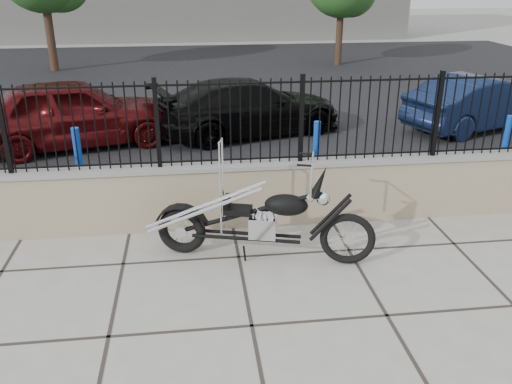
{
  "coord_description": "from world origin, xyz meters",
  "views": [
    {
      "loc": [
        -0.55,
        -4.76,
        3.55
      ],
      "look_at": [
        0.26,
        1.76,
        0.81
      ],
      "focal_mm": 38.0,
      "sensor_mm": 36.0,
      "label": 1
    }
  ],
  "objects": [
    {
      "name": "bollard_b",
      "position": [
        1.69,
        4.37,
        0.51
      ],
      "size": [
        0.15,
        0.15,
        1.02
      ],
      "primitive_type": "cylinder",
      "rotation": [
        0.0,
        0.0,
        0.33
      ],
      "color": "#0D20D0",
      "rests_on": "ground_plane"
    },
    {
      "name": "bollard_a",
      "position": [
        -2.47,
        4.25,
        0.54
      ],
      "size": [
        0.15,
        0.15,
        1.08
      ],
      "primitive_type": "cylinder",
      "rotation": [
        0.0,
        0.0,
        0.17
      ],
      "color": "#0B2EAA",
      "rests_on": "ground_plane"
    },
    {
      "name": "retaining_wall",
      "position": [
        0.0,
        2.5,
        0.48
      ],
      "size": [
        14.0,
        0.36,
        0.96
      ],
      "primitive_type": "cube",
      "color": "gray",
      "rests_on": "ground_plane"
    },
    {
      "name": "chopper_motorcycle",
      "position": [
        0.26,
        1.46,
        0.81
      ],
      "size": [
        2.74,
        1.17,
        1.63
      ],
      "primitive_type": null,
      "rotation": [
        0.0,
        0.0,
        -0.26
      ],
      "color": "black",
      "rests_on": "ground_plane"
    },
    {
      "name": "iron_fence",
      "position": [
        0.0,
        2.5,
        1.56
      ],
      "size": [
        14.0,
        0.08,
        1.2
      ],
      "primitive_type": "cube",
      "color": "black",
      "rests_on": "retaining_wall"
    },
    {
      "name": "ground_plane",
      "position": [
        0.0,
        0.0,
        0.0
      ],
      "size": [
        90.0,
        90.0,
        0.0
      ],
      "primitive_type": "plane",
      "color": "#99968E",
      "rests_on": "ground"
    },
    {
      "name": "parking_lot",
      "position": [
        0.0,
        12.5,
        0.0
      ],
      "size": [
        30.0,
        30.0,
        0.0
      ],
      "primitive_type": "plane",
      "color": "black",
      "rests_on": "ground"
    },
    {
      "name": "car_blue",
      "position": [
        6.21,
        6.95,
        0.63
      ],
      "size": [
        4.03,
        2.56,
        1.25
      ],
      "primitive_type": "imported",
      "rotation": [
        0.0,
        0.0,
        1.92
      ],
      "color": "#101D3E",
      "rests_on": "parking_lot"
    },
    {
      "name": "car_black",
      "position": [
        0.77,
        7.18,
        0.63
      ],
      "size": [
        4.64,
        2.94,
        1.25
      ],
      "primitive_type": "imported",
      "rotation": [
        0.0,
        0.0,
        1.87
      ],
      "color": "black",
      "rests_on": "parking_lot"
    },
    {
      "name": "car_red",
      "position": [
        -2.97,
        6.73,
        0.72
      ],
      "size": [
        4.55,
        2.76,
        1.45
      ],
      "primitive_type": "imported",
      "rotation": [
        0.0,
        0.0,
        1.83
      ],
      "color": "#480A0C",
      "rests_on": "parking_lot"
    },
    {
      "name": "bollard_c",
      "position": [
        5.42,
        4.49,
        0.48
      ],
      "size": [
        0.15,
        0.15,
        0.97
      ],
      "primitive_type": "cylinder",
      "rotation": [
        0.0,
        0.0,
        -0.36
      ],
      "color": "#0C64B8",
      "rests_on": "ground_plane"
    }
  ]
}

